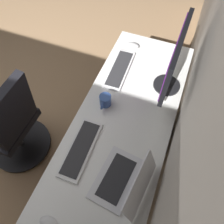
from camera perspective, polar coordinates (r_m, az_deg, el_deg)
The scene contains 11 objects.
wall_back at distance 1.16m, azimuth 26.26°, elevation 12.01°, with size 5.32×0.10×2.60m, color beige.
desk at distance 1.53m, azimuth 1.76°, elevation -6.35°, with size 1.93×0.65×0.73m.
drawer_pedestal at distance 1.90m, azimuth 4.53°, elevation -5.17°, with size 0.40×0.51×0.69m.
monitor_primary at distance 1.53m, azimuth 15.84°, elevation 12.84°, with size 0.57×0.20×0.46m.
laptop_leftmost at distance 1.30m, azimuth 3.52°, elevation -17.37°, with size 0.38×0.32×0.21m.
keyboard_main at distance 1.42m, azimuth -8.09°, elevation -9.34°, with size 0.42×0.15×0.02m.
keyboard_spare at distance 1.77m, azimuth 1.93°, elevation 11.00°, with size 0.42×0.15×0.02m.
mouse_main at distance 1.34m, azimuth -16.05°, elevation -25.77°, with size 0.06×0.10×0.03m, color silver.
mouse_spare at distance 1.96m, azimuth 5.42°, elevation 16.78°, with size 0.06×0.10×0.03m, color silver.
coffee_mug at distance 1.54m, azimuth -1.78°, elevation 2.99°, with size 0.12×0.08×0.09m.
office_chair at distance 1.97m, azimuth -24.51°, elevation -3.50°, with size 0.56×0.56×0.97m.
Camera 1 is at (0.87, 1.91, 2.04)m, focal length 35.40 mm.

